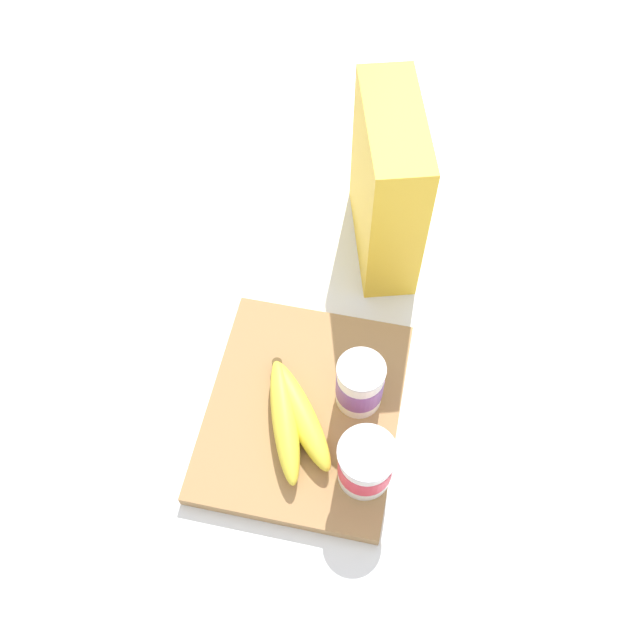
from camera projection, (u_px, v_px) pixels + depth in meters
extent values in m
plane|color=white|center=(304.00, 414.00, 0.95)|extent=(2.40, 2.40, 0.00)
cube|color=#A37A4C|center=(304.00, 411.00, 0.95)|extent=(0.31, 0.26, 0.02)
cube|color=yellow|center=(387.00, 186.00, 1.00)|extent=(0.22, 0.13, 0.26)
cylinder|color=white|center=(360.00, 385.00, 0.91)|extent=(0.06, 0.06, 0.08)
cylinder|color=#7A4C99|center=(360.00, 385.00, 0.91)|extent=(0.06, 0.06, 0.04)
cylinder|color=silver|center=(361.00, 369.00, 0.87)|extent=(0.06, 0.06, 0.00)
cylinder|color=white|center=(366.00, 464.00, 0.85)|extent=(0.07, 0.07, 0.08)
cylinder|color=#DB384C|center=(366.00, 464.00, 0.85)|extent=(0.07, 0.07, 0.04)
cylinder|color=silver|center=(368.00, 453.00, 0.82)|extent=(0.07, 0.07, 0.00)
ellipsoid|color=yellow|center=(285.00, 421.00, 0.91)|extent=(0.18, 0.09, 0.04)
ellipsoid|color=yellow|center=(303.00, 415.00, 0.91)|extent=(0.16, 0.13, 0.03)
cylinder|color=brown|center=(277.00, 365.00, 0.96)|extent=(0.01, 0.01, 0.02)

